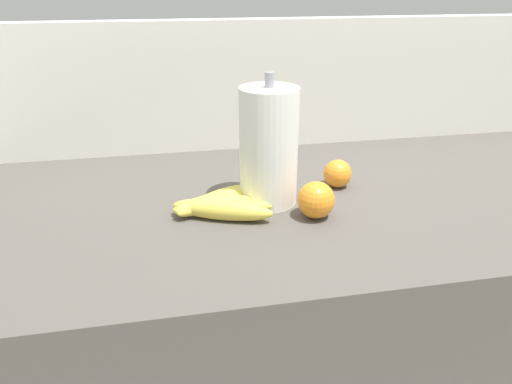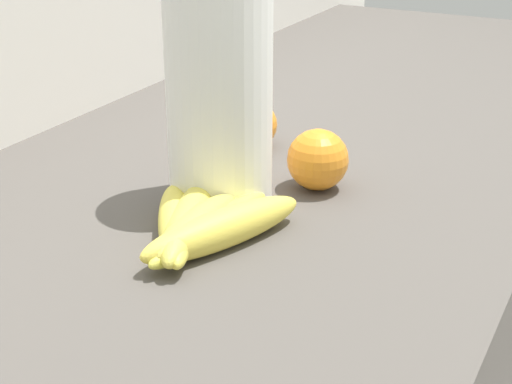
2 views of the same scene
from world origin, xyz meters
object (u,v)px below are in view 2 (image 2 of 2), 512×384
(orange_back_left, at_px, (318,160))
(orange_center, at_px, (216,162))
(banana_bunch, at_px, (200,225))
(paper_towel_roll, at_px, (219,98))
(orange_right, at_px, (254,125))

(orange_back_left, height_order, orange_center, same)
(banana_bunch, height_order, paper_towel_roll, paper_towel_roll)
(orange_right, bearing_deg, orange_back_left, -124.76)
(orange_center, height_order, paper_towel_roll, paper_towel_roll)
(orange_center, bearing_deg, orange_right, 11.06)
(orange_right, bearing_deg, paper_towel_roll, -165.08)
(paper_towel_roll, bearing_deg, orange_back_left, -49.26)
(orange_back_left, distance_m, orange_center, 0.13)
(orange_right, relative_size, paper_towel_roll, 0.23)
(banana_bunch, distance_m, orange_back_left, 0.20)
(banana_bunch, height_order, orange_back_left, orange_back_left)
(orange_back_left, relative_size, orange_center, 1.01)
(banana_bunch, xyz_separation_m, orange_back_left, (0.19, -0.05, 0.02))
(banana_bunch, bearing_deg, orange_back_left, -15.37)
(banana_bunch, xyz_separation_m, orange_center, (0.13, 0.05, 0.02))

